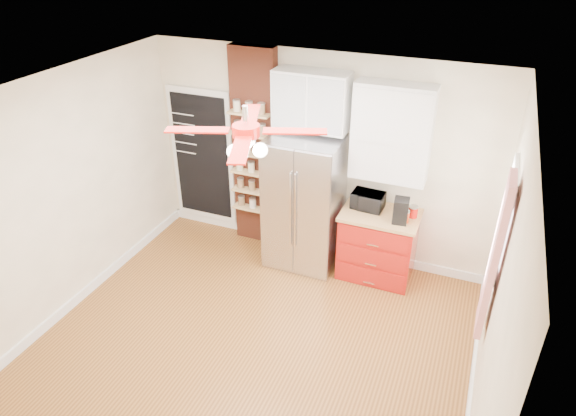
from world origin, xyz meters
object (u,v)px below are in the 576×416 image
at_px(coffee_maker, 401,211).
at_px(red_cabinet, 378,244).
at_px(ceiling_fan, 246,131).
at_px(pantry_jar_oats, 247,146).
at_px(fridge, 304,203).
at_px(canister_left, 405,217).
at_px(toaster_oven, 368,201).

bearing_deg(coffee_maker, red_cabinet, 151.15).
relative_size(ceiling_fan, coffee_maker, 4.67).
xyz_separation_m(ceiling_fan, pantry_jar_oats, (-0.91, 1.81, -0.98)).
bearing_deg(fridge, canister_left, -1.67).
bearing_deg(ceiling_fan, canister_left, 52.60).
bearing_deg(pantry_jar_oats, toaster_oven, -2.01).
distance_m(fridge, red_cabinet, 1.06).
bearing_deg(fridge, red_cabinet, 2.95).
height_order(coffee_maker, canister_left, coffee_maker).
xyz_separation_m(red_cabinet, canister_left, (0.30, -0.09, 0.52)).
bearing_deg(coffee_maker, pantry_jar_oats, 167.56).
distance_m(toaster_oven, pantry_jar_oats, 1.70).
height_order(red_cabinet, pantry_jar_oats, pantry_jar_oats).
relative_size(red_cabinet, ceiling_fan, 0.67).
distance_m(ceiling_fan, canister_left, 2.48).
height_order(fridge, ceiling_fan, ceiling_fan).
bearing_deg(fridge, coffee_maker, -2.54).
xyz_separation_m(canister_left, pantry_jar_oats, (-2.13, 0.22, 0.47)).
xyz_separation_m(fridge, pantry_jar_oats, (-0.86, 0.18, 0.57)).
xyz_separation_m(fridge, toaster_oven, (0.78, 0.12, 0.13)).
relative_size(ceiling_fan, toaster_oven, 3.64).
bearing_deg(canister_left, red_cabinet, 163.73).
bearing_deg(pantry_jar_oats, fridge, -11.65).
relative_size(fridge, ceiling_fan, 1.25).
bearing_deg(fridge, pantry_jar_oats, 168.35).
xyz_separation_m(red_cabinet, coffee_maker, (0.25, -0.10, 0.60)).
bearing_deg(coffee_maker, toaster_oven, 152.07).
height_order(ceiling_fan, toaster_oven, ceiling_fan).
xyz_separation_m(fridge, red_cabinet, (0.97, 0.05, -0.42)).
height_order(canister_left, pantry_jar_oats, pantry_jar_oats).
xyz_separation_m(red_cabinet, pantry_jar_oats, (-1.83, 0.13, 0.99)).
distance_m(coffee_maker, pantry_jar_oats, 2.13).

